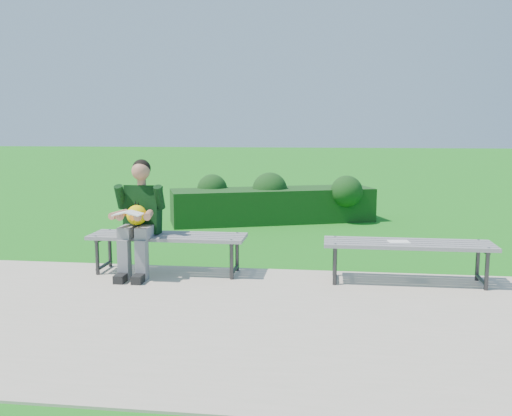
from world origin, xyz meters
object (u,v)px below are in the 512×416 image
at_px(bench_left, 168,239).
at_px(seated_boy, 139,214).
at_px(bench_right, 408,247).
at_px(hedge, 274,202).
at_px(paper_sheet, 399,242).

relative_size(bench_left, seated_boy, 1.37).
distance_m(bench_left, bench_right, 2.70).
xyz_separation_m(bench_left, bench_right, (2.70, -0.08, 0.00)).
xyz_separation_m(hedge, bench_left, (-0.85, -3.84, 0.05)).
height_order(hedge, paper_sheet, hedge).
relative_size(bench_right, paper_sheet, 7.47).
height_order(bench_right, seated_boy, seated_boy).
bearing_deg(paper_sheet, seated_boy, -179.73).
height_order(hedge, seated_boy, seated_boy).
distance_m(hedge, bench_left, 3.93).
xyz_separation_m(hedge, bench_right, (1.85, -3.92, 0.05)).
distance_m(bench_left, seated_boy, 0.43).
xyz_separation_m(hedge, seated_boy, (-1.15, -3.93, 0.35)).
height_order(bench_left, seated_boy, seated_boy).
xyz_separation_m(seated_boy, paper_sheet, (2.90, 0.01, -0.24)).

